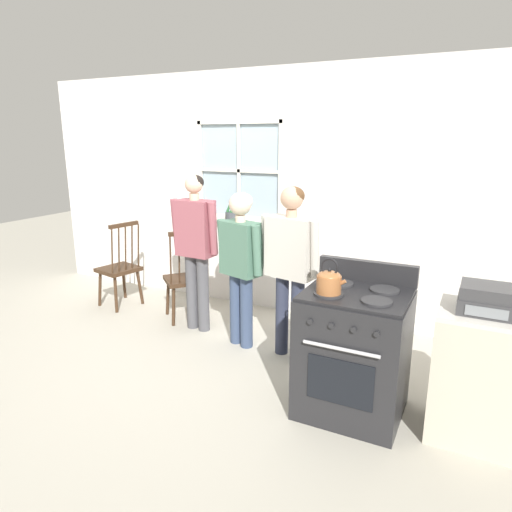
# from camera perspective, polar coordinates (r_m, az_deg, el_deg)

# --- Properties ---
(ground_plane) EXTENTS (16.00, 16.00, 0.00)m
(ground_plane) POSITION_cam_1_polar(r_m,az_deg,el_deg) (4.37, -5.84, -12.28)
(ground_plane) COLOR #B2AD9E
(wall_back) EXTENTS (6.40, 0.16, 2.70)m
(wall_back) POSITION_cam_1_polar(r_m,az_deg,el_deg) (5.16, 2.38, 7.53)
(wall_back) COLOR white
(wall_back) RESTS_ON ground_plane
(chair_by_window) EXTENTS (0.48, 0.49, 1.03)m
(chair_by_window) POSITION_cam_1_polar(r_m,az_deg,el_deg) (5.65, -16.67, -1.56)
(chair_by_window) COLOR #3D2819
(chair_by_window) RESTS_ON ground_plane
(chair_near_wall) EXTENTS (0.58, 0.58, 1.03)m
(chair_near_wall) POSITION_cam_1_polar(r_m,az_deg,el_deg) (5.08, -8.82, -2.92)
(chair_near_wall) COLOR #3D2819
(chair_near_wall) RESTS_ON ground_plane
(person_elderly_left) EXTENTS (0.54, 0.23, 1.62)m
(person_elderly_left) POSITION_cam_1_polar(r_m,az_deg,el_deg) (4.66, -7.55, 1.97)
(person_elderly_left) COLOR #4C4C51
(person_elderly_left) RESTS_ON ground_plane
(person_teen_center) EXTENTS (0.53, 0.31, 1.49)m
(person_teen_center) POSITION_cam_1_polar(r_m,az_deg,el_deg) (4.26, -1.93, 0.11)
(person_teen_center) COLOR #384766
(person_teen_center) RESTS_ON ground_plane
(person_adult_right) EXTENTS (0.60, 0.29, 1.57)m
(person_adult_right) POSITION_cam_1_polar(r_m,az_deg,el_deg) (4.04, 4.36, -0.05)
(person_adult_right) COLOR #2D3347
(person_adult_right) RESTS_ON ground_plane
(stove) EXTENTS (0.73, 0.68, 1.08)m
(stove) POSITION_cam_1_polar(r_m,az_deg,el_deg) (3.44, 12.08, -11.63)
(stove) COLOR #232326
(stove) RESTS_ON ground_plane
(kettle) EXTENTS (0.21, 0.17, 0.25)m
(kettle) POSITION_cam_1_polar(r_m,az_deg,el_deg) (3.15, 9.13, -3.10)
(kettle) COLOR #A86638
(kettle) RESTS_ON stove
(potted_plant) EXTENTS (0.14, 0.14, 0.25)m
(potted_plant) POSITION_cam_1_polar(r_m,az_deg,el_deg) (5.34, -3.08, 5.35)
(potted_plant) COLOR #42474C
(potted_plant) RESTS_ON wall_back
(side_counter) EXTENTS (0.55, 0.50, 0.90)m
(side_counter) POSITION_cam_1_polar(r_m,az_deg,el_deg) (3.44, 25.90, -13.25)
(side_counter) COLOR beige
(side_counter) RESTS_ON ground_plane
(stereo) EXTENTS (0.34, 0.29, 0.18)m
(stereo) POSITION_cam_1_polar(r_m,az_deg,el_deg) (3.22, 26.95, -4.87)
(stereo) COLOR #38383A
(stereo) RESTS_ON side_counter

